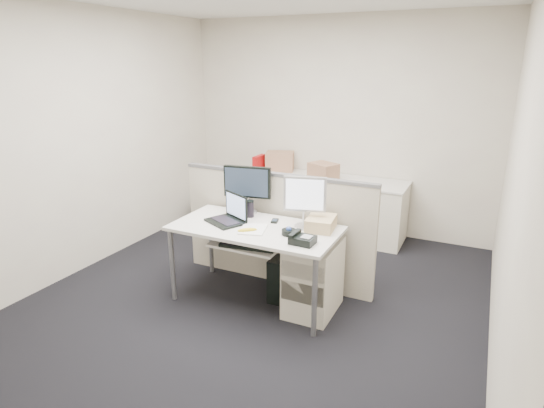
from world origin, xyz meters
The scene contains 28 objects.
floor centered at (0.00, 0.00, -0.01)m, with size 4.00×4.50×0.01m, color black.
wall_back centered at (0.00, 2.25, 1.35)m, with size 4.00×0.02×2.70m, color #C1B3A5.
wall_front centered at (0.00, -2.25, 1.35)m, with size 4.00×0.02×2.70m, color #C1B3A5.
wall_left centered at (-2.00, 0.00, 1.35)m, with size 0.02×4.50×2.70m, color #C1B3A5.
wall_right centered at (2.00, 0.00, 1.35)m, with size 0.02×4.50×2.70m, color #C1B3A5.
desk centered at (0.00, 0.00, 0.66)m, with size 1.50×0.75×0.73m.
keyboard_tray centered at (0.00, -0.18, 0.62)m, with size 0.62×0.32×0.02m, color silver.
drawer_pedestal centered at (0.55, 0.05, 0.33)m, with size 0.40×0.55×0.65m, color beige.
cubicle_partition centered at (0.00, 0.45, 0.55)m, with size 2.00×0.06×1.10m, color #B8B198.
back_counter centered at (0.00, 1.93, 0.36)m, with size 2.00×0.60×0.72m, color beige.
monitor_main centered at (-0.25, 0.32, 0.96)m, with size 0.47×0.18×0.47m, color black.
monitor_small centered at (0.40, 0.18, 0.96)m, with size 0.38×0.19×0.46m, color #B7B7BC.
laptop centered at (-0.30, -0.02, 0.86)m, with size 0.34×0.26×0.26m, color black.
trackball centered at (0.35, -0.05, 0.75)m, with size 0.12×0.12×0.05m, color black.
desk_phone centered at (0.53, -0.18, 0.76)m, with size 0.20×0.16×0.06m, color black.
paper_stack centered at (0.02, -0.08, 0.74)m, with size 0.22×0.28×0.01m, color silver.
sticky_pad centered at (-0.05, 0.00, 0.74)m, with size 0.07×0.07×0.01m, color yellow.
travel_mug centered at (-0.17, 0.22, 0.81)m, with size 0.07×0.07×0.15m, color black.
banana centered at (0.00, -0.15, 0.75)m, with size 0.17×0.04×0.04m, color gold.
cellphone centered at (0.10, 0.20, 0.74)m, with size 0.06×0.11×0.01m, color black.
manila_folders centered at (0.55, 0.20, 0.79)m, with size 0.23×0.30×0.11m, color tan.
keyboard centered at (0.05, -0.22, 0.64)m, with size 0.49×0.17×0.03m, color black.
pc_tower_desk centered at (0.20, 0.20, 0.21)m, with size 0.18×0.45×0.42m, color black.
pc_tower_spare_dark centered at (-1.07, 2.00, 0.22)m, with size 0.19×0.48×0.45m, color black.
pc_tower_spare_silver centered at (-1.70, 1.63, 0.19)m, with size 0.17×0.41×0.39m, color #B7B7BC.
cardboard_box_left centered at (-0.70, 2.05, 0.86)m, with size 0.36×0.27×0.27m, color #906E52.
cardboard_box_right centered at (0.00, 1.81, 0.84)m, with size 0.32×0.25×0.23m, color #906E52.
red_binder centered at (-0.90, 1.83, 0.84)m, with size 0.06×0.26×0.25m, color #9B0B0D.
Camera 1 is at (1.79, -3.38, 2.15)m, focal length 30.00 mm.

